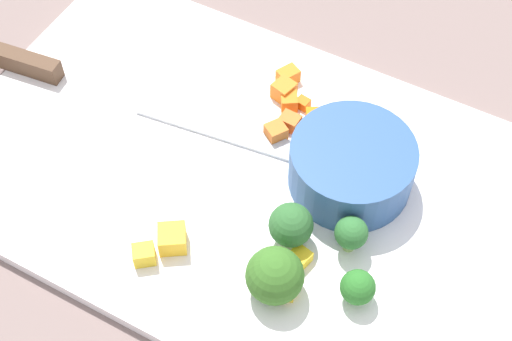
# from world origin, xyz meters

# --- Properties ---
(ground_plane) EXTENTS (4.00, 4.00, 0.00)m
(ground_plane) POSITION_xyz_m (0.00, 0.00, 0.00)
(ground_plane) COLOR gray
(cutting_board) EXTENTS (0.51, 0.31, 0.01)m
(cutting_board) POSITION_xyz_m (0.00, 0.00, 0.01)
(cutting_board) COLOR white
(cutting_board) RESTS_ON ground_plane
(prep_bowl) EXTENTS (0.10, 0.10, 0.04)m
(prep_bowl) POSITION_xyz_m (-0.07, -0.03, 0.03)
(prep_bowl) COLOR #305791
(prep_bowl) RESTS_ON cutting_board
(chef_knife) EXTENTS (0.31, 0.05, 0.02)m
(chef_knife) POSITION_xyz_m (0.17, -0.01, 0.02)
(chef_knife) COLOR silver
(chef_knife) RESTS_ON cutting_board
(carrot_dice_0) EXTENTS (0.02, 0.02, 0.01)m
(carrot_dice_0) POSITION_xyz_m (0.02, -0.10, 0.02)
(carrot_dice_0) COLOR orange
(carrot_dice_0) RESTS_ON cutting_board
(carrot_dice_1) EXTENTS (0.02, 0.02, 0.02)m
(carrot_dice_1) POSITION_xyz_m (0.02, -0.09, 0.02)
(carrot_dice_1) COLOR orange
(carrot_dice_1) RESTS_ON cutting_board
(carrot_dice_2) EXTENTS (0.02, 0.02, 0.01)m
(carrot_dice_2) POSITION_xyz_m (-0.02, -0.07, 0.02)
(carrot_dice_2) COLOR orange
(carrot_dice_2) RESTS_ON cutting_board
(carrot_dice_3) EXTENTS (0.02, 0.02, 0.01)m
(carrot_dice_3) POSITION_xyz_m (0.01, -0.08, 0.02)
(carrot_dice_3) COLOR orange
(carrot_dice_3) RESTS_ON cutting_board
(carrot_dice_4) EXTENTS (0.01, 0.01, 0.01)m
(carrot_dice_4) POSITION_xyz_m (0.00, -0.08, 0.02)
(carrot_dice_4) COLOR orange
(carrot_dice_4) RESTS_ON cutting_board
(carrot_dice_5) EXTENTS (0.02, 0.01, 0.01)m
(carrot_dice_5) POSITION_xyz_m (0.00, -0.06, 0.02)
(carrot_dice_5) COLOR orange
(carrot_dice_5) RESTS_ON cutting_board
(carrot_dice_6) EXTENTS (0.02, 0.02, 0.01)m
(carrot_dice_6) POSITION_xyz_m (0.01, -0.04, 0.02)
(carrot_dice_6) COLOR orange
(carrot_dice_6) RESTS_ON cutting_board
(pepper_dice_0) EXTENTS (0.02, 0.02, 0.01)m
(pepper_dice_0) POSITION_xyz_m (-0.07, 0.08, 0.02)
(pepper_dice_0) COLOR yellow
(pepper_dice_0) RESTS_ON cutting_board
(pepper_dice_1) EXTENTS (0.02, 0.02, 0.01)m
(pepper_dice_1) POSITION_xyz_m (-0.06, 0.05, 0.02)
(pepper_dice_1) COLOR yellow
(pepper_dice_1) RESTS_ON cutting_board
(pepper_dice_2) EXTENTS (0.02, 0.02, 0.01)m
(pepper_dice_2) POSITION_xyz_m (0.04, 0.10, 0.02)
(pepper_dice_2) COLOR yellow
(pepper_dice_2) RESTS_ON cutting_board
(pepper_dice_3) EXTENTS (0.03, 0.03, 0.02)m
(pepper_dice_3) POSITION_xyz_m (0.03, 0.08, 0.02)
(pepper_dice_3) COLOR yellow
(pepper_dice_3) RESTS_ON cutting_board
(broccoli_floret_0) EXTENTS (0.03, 0.03, 0.03)m
(broccoli_floret_0) POSITION_xyz_m (-0.11, 0.06, 0.03)
(broccoli_floret_0) COLOR #95B356
(broccoli_floret_0) RESTS_ON cutting_board
(broccoli_floret_1) EXTENTS (0.04, 0.04, 0.04)m
(broccoli_floret_1) POSITION_xyz_m (-0.06, 0.08, 0.03)
(broccoli_floret_1) COLOR #8DC160
(broccoli_floret_1) RESTS_ON cutting_board
(broccoli_floret_2) EXTENTS (0.03, 0.03, 0.04)m
(broccoli_floret_2) POSITION_xyz_m (-0.05, 0.04, 0.03)
(broccoli_floret_2) COLOR #96BD54
(broccoli_floret_2) RESTS_ON cutting_board
(broccoli_floret_3) EXTENTS (0.03, 0.03, 0.03)m
(broccoli_floret_3) POSITION_xyz_m (-0.09, 0.02, 0.03)
(broccoli_floret_3) COLOR #8DAB5D
(broccoli_floret_3) RESTS_ON cutting_board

